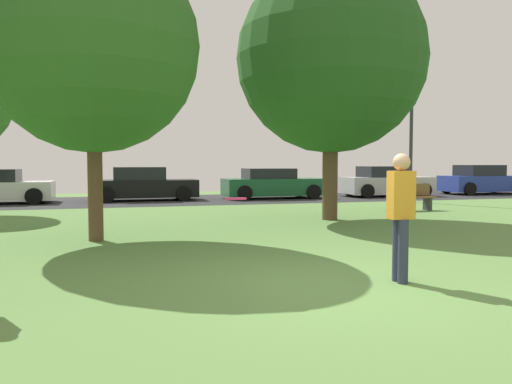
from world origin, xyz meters
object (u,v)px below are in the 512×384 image
parked_car_black (143,185)px  parked_car_green (272,184)px  parked_car_blue (482,181)px  maple_tree_far (93,46)px  parked_car_silver (386,182)px  park_bench (411,197)px  oak_tree_center (331,59)px  street_lamp_post (411,147)px  person_catcher (401,211)px  frisbee_disc (236,199)px

parked_car_black → parked_car_green: (5.66, -0.33, -0.02)m
parked_car_black → parked_car_blue: size_ratio=1.06×
maple_tree_far → parked_car_silver: (12.99, 10.80, -3.32)m
parked_car_silver → park_bench: bearing=-113.7°
oak_tree_center → street_lamp_post: bearing=40.8°
oak_tree_center → parked_car_blue: 15.62m
street_lamp_post → parked_car_black: bearing=159.2°
person_catcher → frisbee_disc: 2.27m
maple_tree_far → street_lamp_post: 14.19m
parked_car_blue → street_lamp_post: 7.75m
parked_car_black → maple_tree_far: bearing=-98.5°
maple_tree_far → street_lamp_post: (12.06, 7.28, -1.73)m
oak_tree_center → park_bench: size_ratio=4.47×
parked_car_black → oak_tree_center: bearing=-62.7°
parked_car_black → park_bench: (8.37, -7.14, -0.19)m
parked_car_silver → person_catcher: bearing=-119.5°
parked_car_black → street_lamp_post: bearing=-20.8°
parked_car_green → parked_car_silver: 5.65m
street_lamp_post → parked_car_green: bearing=142.6°
maple_tree_far → person_catcher: size_ratio=3.53×
park_bench → street_lamp_post: size_ratio=0.36×
oak_tree_center → parked_car_green: oak_tree_center is taller
parked_car_silver → parked_car_black: bearing=177.9°
oak_tree_center → parked_car_black: (-4.61, 8.93, -3.86)m
oak_tree_center → park_bench: bearing=25.4°
oak_tree_center → maple_tree_far: size_ratio=1.16×
frisbee_disc → parked_car_blue: parked_car_blue is taller
parked_car_black → parked_car_silver: parked_car_silver is taller
street_lamp_post → oak_tree_center: bearing=-139.2°
parked_car_silver → frisbee_disc: bearing=-125.6°
oak_tree_center → parked_car_black: 10.76m
maple_tree_far → frisbee_disc: size_ratio=18.31×
maple_tree_far → parked_car_silver: maple_tree_far is taller
oak_tree_center → parked_car_silver: oak_tree_center is taller
maple_tree_far → frisbee_disc: maple_tree_far is taller
frisbee_disc → person_catcher: bearing=-3.5°
oak_tree_center → parked_car_silver: 11.49m
street_lamp_post → parked_car_silver: bearing=75.3°
oak_tree_center → parked_car_silver: (6.70, 8.50, -3.85)m
oak_tree_center → parked_car_black: oak_tree_center is taller
frisbee_disc → maple_tree_far: bearing=110.3°
person_catcher → parked_car_silver: person_catcher is taller
maple_tree_far → street_lamp_post: bearing=31.1°
parked_car_black → parked_car_blue: 16.96m
parked_car_green → oak_tree_center: bearing=-97.0°
frisbee_disc → parked_car_green: bearing=70.6°
parked_car_black → parked_car_silver: 11.32m
maple_tree_far → frisbee_disc: (1.79, -4.86, -2.80)m
maple_tree_far → park_bench: size_ratio=3.85×
oak_tree_center → parked_car_blue: (12.36, 8.76, -3.83)m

